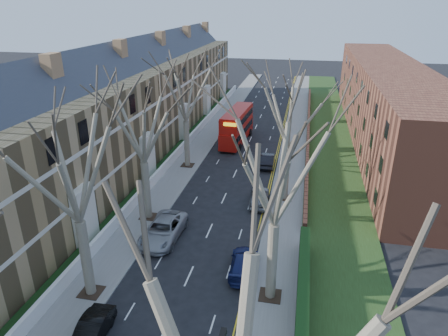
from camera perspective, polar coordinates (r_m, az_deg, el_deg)
The scene contains 17 objects.
pavement_left at distance 55.95m, azimuth -2.32°, elevation 4.58°, with size 3.00×102.00×0.12m, color slate.
pavement_right at distance 54.45m, azimuth 10.07°, elevation 3.72°, with size 3.00×102.00×0.12m, color slate.
terrace_left at distance 49.63m, azimuth -13.36°, elevation 8.18°, with size 9.70×78.00×13.60m.
flats_right at distance 57.92m, azimuth 22.09°, elevation 8.63°, with size 13.97×54.00×10.00m.
front_wall_left at distance 48.95m, azimuth -6.44°, elevation 2.42°, with size 0.30×78.00×1.00m.
grass_verge_right at distance 54.53m, azimuth 14.80°, elevation 3.43°, with size 6.00×102.00×0.06m.
tree_left_mid at distance 23.82m, azimuth -21.21°, elevation 1.52°, with size 10.50×10.50×14.71m.
tree_left_far at distance 32.30m, azimuth -11.89°, elevation 7.38°, with size 10.15×10.15×14.22m.
tree_left_dist at distance 43.21m, azimuth -5.67°, elevation 12.04°, with size 10.50×10.50×14.71m.
tree_right_mid at distance 22.09m, azimuth 7.69°, elevation 1.30°, with size 10.50×10.50×14.71m.
tree_right_far at distance 35.55m, azimuth 9.47°, elevation 8.97°, with size 10.15×10.15×14.22m.
double_decker_bus at distance 53.15m, azimuth 1.85°, elevation 5.88°, with size 3.07×10.21×4.25m.
car_left_mid at distance 24.95m, azimuth -18.48°, elevation -21.36°, with size 1.39×4.00×1.32m, color black.
car_left_far at distance 32.34m, azimuth -8.66°, elevation -8.73°, with size 2.63×5.71×1.59m, color #949599.
car_right_near at distance 28.65m, azimuth 2.81°, elevation -13.44°, with size 1.83×4.50×1.31m, color #171E52.
car_right_mid at distance 37.34m, azimuth 5.06°, elevation -4.07°, with size 1.75×4.34×1.48m, color gray.
car_right_far at distance 45.92m, azimuth 6.19°, elevation 1.15°, with size 1.49×4.29×1.41m, color black.
Camera 1 is at (6.91, -12.54, 17.60)m, focal length 32.00 mm.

